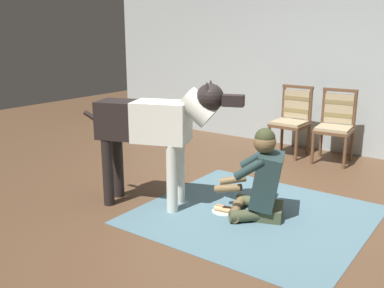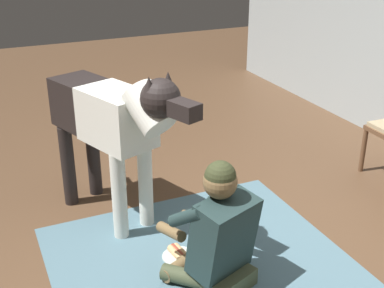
{
  "view_description": "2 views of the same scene",
  "coord_description": "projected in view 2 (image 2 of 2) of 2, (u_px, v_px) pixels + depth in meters",
  "views": [
    {
      "loc": [
        1.92,
        -3.49,
        1.74
      ],
      "look_at": [
        -0.38,
        -0.31,
        0.71
      ],
      "focal_mm": 40.76,
      "sensor_mm": 36.0,
      "label": 1
    },
    {
      "loc": [
        2.57,
        -1.19,
        2.18
      ],
      "look_at": [
        -0.25,
        0.07,
        0.81
      ],
      "focal_mm": 47.9,
      "sensor_mm": 36.0,
      "label": 2
    }
  ],
  "objects": [
    {
      "name": "ground_plane",
      "position": [
        198.0,
        268.0,
        3.47
      ],
      "size": [
        14.51,
        14.51,
        0.0
      ],
      "primitive_type": "plane",
      "color": "brown"
    },
    {
      "name": "area_rug",
      "position": [
        210.0,
        275.0,
        3.4
      ],
      "size": [
        2.08,
        1.97,
        0.01
      ],
      "primitive_type": "cube",
      "color": "slate",
      "rests_on": "ground"
    },
    {
      "name": "person_sitting_on_floor",
      "position": [
        217.0,
        235.0,
        3.21
      ],
      "size": [
        0.71,
        0.61,
        0.87
      ],
      "color": "#485036",
      "rests_on": "ground"
    },
    {
      "name": "large_dog",
      "position": [
        112.0,
        120.0,
        3.71
      ],
      "size": [
        1.57,
        0.72,
        1.29
      ],
      "color": "white",
      "rests_on": "ground"
    },
    {
      "name": "hot_dog_on_plate",
      "position": [
        179.0,
        254.0,
        3.58
      ],
      "size": [
        0.24,
        0.24,
        0.06
      ],
      "color": "silver",
      "rests_on": "ground"
    }
  ]
}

